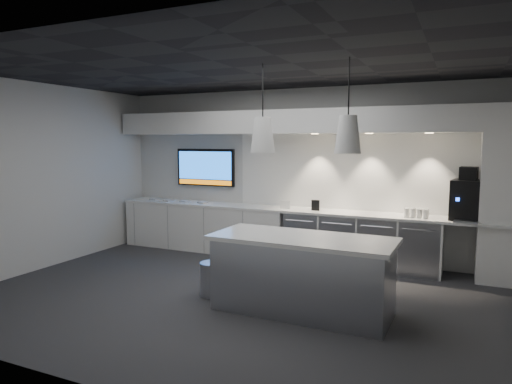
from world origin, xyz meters
The scene contains 27 objects.
floor centered at (0.00, 0.00, 0.00)m, with size 7.00×7.00×0.00m, color #2E2E31.
ceiling centered at (0.00, 0.00, 3.00)m, with size 7.00×7.00×0.00m, color black.
wall_back centered at (0.00, 2.50, 1.50)m, with size 7.00×7.00×0.00m, color silver.
wall_front centered at (0.00, -2.50, 1.50)m, with size 7.00×7.00×0.00m, color silver.
wall_left centered at (-3.50, 0.00, 1.50)m, with size 7.00×7.00×0.00m, color silver.
back_counter centered at (0.00, 2.17, 0.88)m, with size 6.80×0.65×0.04m, color white.
left_base_cabinets centered at (-1.75, 2.17, 0.43)m, with size 3.30×0.63×0.86m, color white.
fridge_unit_a centered at (0.25, 2.17, 0.42)m, with size 0.60×0.61×0.85m, color #9A9CA2.
fridge_unit_b centered at (0.88, 2.17, 0.42)m, with size 0.60×0.61×0.85m, color #9A9CA2.
fridge_unit_c centered at (1.51, 2.17, 0.42)m, with size 0.60×0.61×0.85m, color #9A9CA2.
fridge_unit_d centered at (2.14, 2.17, 0.42)m, with size 0.60×0.61×0.85m, color #9A9CA2.
backsplash centered at (1.20, 2.48, 1.55)m, with size 4.60×0.03×1.30m, color white.
soffit centered at (0.00, 2.20, 2.40)m, with size 6.90×0.60×0.40m, color white.
column centered at (3.20, 2.20, 1.30)m, with size 0.55×0.55×2.60m, color white.
wall_tv centered at (-1.90, 2.45, 1.56)m, with size 1.25×0.07×0.72m.
island centered at (0.97, -0.12, 0.47)m, with size 2.22×0.99×0.93m.
bin centered at (-0.31, -0.07, 0.23)m, with size 0.32×0.32×0.46m, color #9A9CA2.
coffee_machine centered at (2.77, 2.20, 1.23)m, with size 0.50×0.66×0.79m.
sign_black centered at (0.44, 2.13, 0.99)m, with size 0.14×0.02×0.18m, color black.
sign_white centered at (-0.10, 2.09, 0.97)m, with size 0.18×0.02×0.14m, color white.
cup_cluster centered at (2.07, 2.10, 0.97)m, with size 0.35×0.16×0.14m, color white, non-canonical shape.
tray_a centered at (-2.91, 2.13, 0.91)m, with size 0.16×0.16×0.03m, color #B7B7B7.
tray_b centered at (-2.54, 2.09, 0.91)m, with size 0.16×0.16×0.03m, color #B7B7B7.
tray_c centered at (-2.19, 2.14, 0.91)m, with size 0.16×0.16×0.03m, color #B7B7B7.
tray_d centered at (-1.78, 2.13, 0.91)m, with size 0.16×0.16×0.03m, color #B7B7B7.
pendant_left centered at (0.45, -0.12, 2.15)m, with size 0.30×0.30×1.13m.
pendant_right centered at (1.50, -0.12, 2.15)m, with size 0.30×0.30×1.13m.
Camera 1 is at (2.70, -5.25, 2.08)m, focal length 32.00 mm.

